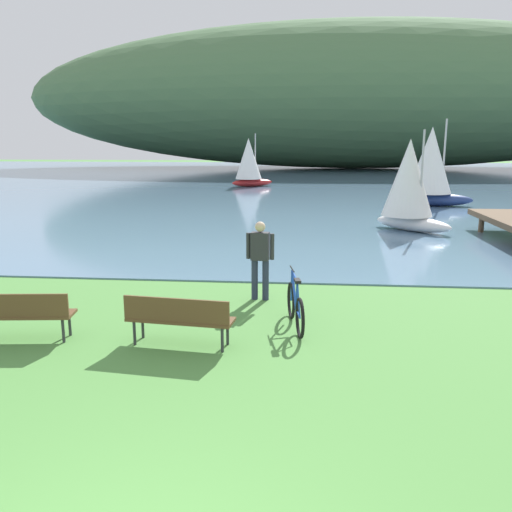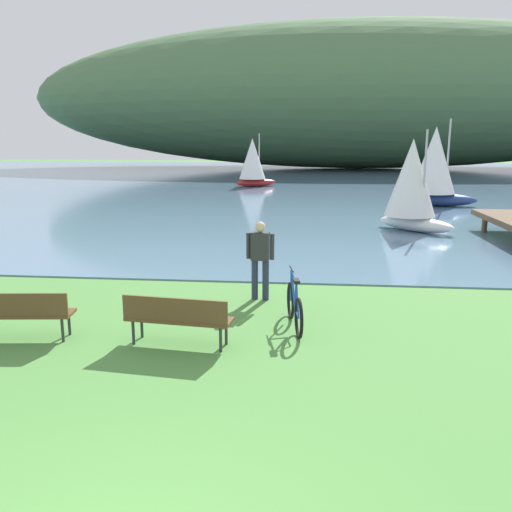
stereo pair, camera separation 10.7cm
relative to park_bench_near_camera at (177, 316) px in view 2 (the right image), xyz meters
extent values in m
cube|color=#5B7F9E|center=(0.67, 44.15, -0.50)|extent=(180.00, 80.00, 0.04)
ellipsoid|color=#4C7047|center=(8.39, 63.67, 8.71)|extent=(86.87, 28.00, 18.38)
cube|color=brown|center=(0.01, 0.08, -0.07)|extent=(1.84, 0.68, 0.05)
cube|color=brown|center=(-0.02, -0.13, 0.15)|extent=(1.79, 0.25, 0.40)
cylinder|color=#2D2D33|center=(-0.73, 0.33, -0.30)|extent=(0.05, 0.05, 0.45)
cylinder|color=#2D2D33|center=(0.79, 0.16, -0.30)|extent=(0.05, 0.05, 0.45)
cylinder|color=#2D2D33|center=(-0.77, 0.00, -0.30)|extent=(0.05, 0.05, 0.45)
cylinder|color=#2D2D33|center=(0.75, -0.18, -0.30)|extent=(0.05, 0.05, 0.45)
cube|color=brown|center=(-2.79, 0.07, -0.07)|extent=(1.84, 0.68, 0.05)
cube|color=brown|center=(-2.77, -0.14, 0.15)|extent=(1.79, 0.24, 0.40)
cylinder|color=#2D2D33|center=(-2.05, 0.32, -0.30)|extent=(0.05, 0.05, 0.45)
cylinder|color=#2D2D33|center=(-2.01, -0.01, -0.30)|extent=(0.05, 0.05, 0.45)
torus|color=black|center=(1.82, 1.62, -0.16)|extent=(0.18, 0.72, 0.72)
torus|color=black|center=(2.00, 0.58, -0.16)|extent=(0.18, 0.72, 0.72)
cylinder|color=#1E4CB2|center=(1.88, 1.28, 0.15)|extent=(0.15, 0.60, 0.61)
cylinder|color=#1E4CB2|center=(1.88, 1.25, 0.41)|extent=(0.15, 0.66, 0.09)
cylinder|color=#1E4CB2|center=(1.93, 0.96, 0.12)|extent=(0.06, 0.13, 0.54)
cylinder|color=#1E4CB2|center=(1.96, 0.79, -0.15)|extent=(0.10, 0.43, 0.05)
cylinder|color=#1E4CB2|center=(1.97, 0.75, 0.11)|extent=(0.09, 0.37, 0.56)
cylinder|color=#1E4CB2|center=(1.82, 1.59, 0.14)|extent=(0.05, 0.09, 0.60)
cube|color=black|center=(1.94, 0.92, 0.42)|extent=(0.14, 0.25, 0.05)
cylinder|color=black|center=(1.83, 1.57, 0.48)|extent=(0.11, 0.48, 0.02)
cylinder|color=#282D47|center=(0.99, 2.83, -0.08)|extent=(0.14, 0.14, 0.88)
cylinder|color=#282D47|center=(1.23, 2.80, -0.08)|extent=(0.14, 0.14, 0.88)
cube|color=#2D2D33|center=(1.11, 2.81, 0.66)|extent=(0.40, 0.26, 0.60)
sphere|color=beige|center=(1.11, 2.81, 1.08)|extent=(0.22, 0.22, 0.22)
cylinder|color=#2D2D33|center=(0.86, 2.84, 0.66)|extent=(0.09, 0.09, 0.56)
cylinder|color=#2D2D33|center=(1.37, 2.78, 0.66)|extent=(0.09, 0.09, 0.56)
ellipsoid|color=#B22323|center=(-1.99, 32.40, -0.18)|extent=(3.38, 2.64, 0.60)
cylinder|color=#B2B2B2|center=(-1.77, 32.54, 1.81)|extent=(0.09, 0.09, 3.40)
cone|color=white|center=(-2.26, 32.22, 1.64)|extent=(2.79, 2.79, 3.06)
ellipsoid|color=white|center=(6.17, 12.16, -0.20)|extent=(2.92, 2.90, 0.56)
cylinder|color=#B2B2B2|center=(6.35, 11.98, 1.69)|extent=(0.08, 0.08, 3.22)
cone|color=white|center=(5.96, 12.37, 1.53)|extent=(2.70, 2.70, 2.89)
ellipsoid|color=navy|center=(8.98, 20.60, -0.14)|extent=(3.95, 1.52, 0.67)
cylinder|color=#B2B2B2|center=(9.28, 20.57, 2.12)|extent=(0.10, 0.10, 3.85)
cone|color=white|center=(8.63, 20.64, 1.92)|extent=(2.53, 2.53, 3.46)
cylinder|color=brown|center=(8.71, 12.15, -0.22)|extent=(0.20, 0.20, 0.60)
camera|label=1|loc=(2.03, -8.12, 2.82)|focal=36.80mm
camera|label=2|loc=(2.14, -8.11, 2.82)|focal=36.80mm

